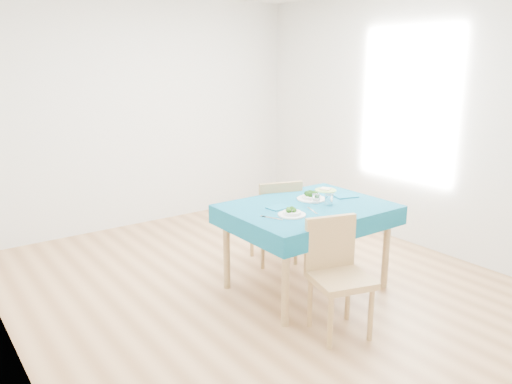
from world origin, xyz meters
TOP-DOWN VIEW (x-y plane):
  - room_shell at (0.00, 0.00)m, footprint 4.02×4.52m
  - table at (0.30, -0.34)m, footprint 1.35×1.02m
  - chair_near at (-0.02, -1.06)m, footprint 0.51×0.54m
  - chair_far at (0.45, 0.33)m, footprint 0.54×0.57m
  - bowl_near at (0.00, -0.48)m, footprint 0.22×0.22m
  - bowl_far at (0.45, -0.22)m, footprint 0.26×0.26m
  - fork_near at (-0.17, -0.45)m, footprint 0.09×0.18m
  - knife_near at (0.22, -0.48)m, footprint 0.09×0.20m
  - fork_far at (0.41, -0.19)m, footprint 0.08×0.16m
  - knife_far at (0.73, -0.26)m, footprint 0.05×0.22m
  - napkin_near at (0.05, -0.26)m, footprint 0.20×0.15m
  - napkin_far at (0.76, -0.33)m, footprint 0.23×0.19m
  - tumbler_center at (0.39, -0.34)m, footprint 0.07×0.07m
  - tumbler_side at (0.45, -0.44)m, footprint 0.07×0.07m
  - side_plate at (0.77, -0.06)m, footprint 0.20×0.20m
  - bread_slice at (0.77, -0.06)m, footprint 0.13×0.13m

SIDE VIEW (x-z plane):
  - table at x=0.30m, z-range 0.00..0.76m
  - chair_near at x=-0.02m, z-range 0.00..1.01m
  - chair_far at x=0.45m, z-range 0.00..1.06m
  - fork_far at x=0.41m, z-range 0.76..0.76m
  - knife_near at x=0.22m, z-range 0.76..0.76m
  - fork_near at x=-0.17m, z-range 0.76..0.76m
  - knife_far at x=0.73m, z-range 0.76..0.76m
  - side_plate at x=0.77m, z-range 0.76..0.77m
  - napkin_near at x=0.05m, z-range 0.76..0.77m
  - napkin_far at x=0.76m, z-range 0.76..0.77m
  - bread_slice at x=0.77m, z-range 0.77..0.78m
  - bowl_near at x=0.00m, z-range 0.76..0.83m
  - bowl_far at x=0.45m, z-range 0.76..0.84m
  - tumbler_center at x=0.39m, z-range 0.76..0.84m
  - tumbler_side at x=0.45m, z-range 0.76..0.85m
  - room_shell at x=0.00m, z-range -0.02..2.71m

